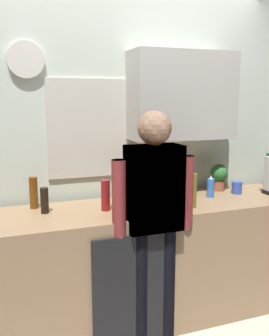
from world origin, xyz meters
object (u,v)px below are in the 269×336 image
object	(u,v)px
bottle_olive_oil	(193,191)
person_guest	(154,210)
bottle_dark_sauce	(45,200)
dish_soap	(211,188)
bottle_clear_soda	(136,197)
bottle_amber_beer	(34,193)
person_at_sink	(154,210)
bottle_red_vinegar	(106,195)
potted_plant	(219,175)
cup_blue_mug	(237,188)

from	to	relation	value
bottle_olive_oil	person_guest	size ratio (longest dim) A/B	0.16
bottle_dark_sauce	dish_soap	world-z (taller)	same
bottle_clear_soda	person_guest	world-z (taller)	person_guest
dish_soap	bottle_amber_beer	bearing A→B (deg)	172.90
bottle_olive_oil	bottle_amber_beer	size ratio (longest dim) A/B	1.09
person_at_sink	bottle_red_vinegar	bearing A→B (deg)	131.93
bottle_clear_soda	potted_plant	xyz separation A→B (m)	(0.92, 0.44, -0.01)
cup_blue_mug	potted_plant	size ratio (longest dim) A/B	0.43
bottle_clear_soda	bottle_olive_oil	world-z (taller)	bottle_clear_soda
bottle_amber_beer	bottle_dark_sauce	bearing A→B (deg)	-68.30
bottle_clear_soda	dish_soap	distance (m)	0.79
bottle_amber_beer	dish_soap	world-z (taller)	bottle_amber_beer
bottle_red_vinegar	bottle_olive_oil	world-z (taller)	bottle_olive_oil
bottle_olive_oil	person_at_sink	world-z (taller)	person_at_sink
bottle_red_vinegar	bottle_clear_soda	xyz separation A→B (m)	(0.15, -0.22, 0.03)
bottle_clear_soda	potted_plant	distance (m)	1.02
person_guest	potted_plant	bearing A→B (deg)	-158.89
bottle_clear_soda	potted_plant	bearing A→B (deg)	25.78
cup_blue_mug	person_guest	xyz separation A→B (m)	(-0.91, -0.37, 0.00)
dish_soap	person_guest	xyz separation A→B (m)	(-0.64, -0.35, -0.02)
cup_blue_mug	potted_plant	world-z (taller)	potted_plant
bottle_dark_sauce	bottle_amber_beer	size ratio (longest dim) A/B	0.78
cup_blue_mug	person_guest	distance (m)	0.98
bottle_olive_oil	dish_soap	size ratio (longest dim) A/B	1.39
bottle_red_vinegar	bottle_olive_oil	size ratio (longest dim) A/B	0.88
person_at_sink	bottle_olive_oil	bearing A→B (deg)	22.49
dish_soap	person_guest	size ratio (longest dim) A/B	0.11
bottle_olive_oil	bottle_amber_beer	distance (m)	1.14
bottle_dark_sauce	bottle_amber_beer	distance (m)	0.16
cup_blue_mug	person_at_sink	distance (m)	0.98
bottle_red_vinegar	person_at_sink	world-z (taller)	person_at_sink
cup_blue_mug	person_guest	bearing A→B (deg)	-157.74
bottle_olive_oil	potted_plant	size ratio (longest dim) A/B	1.09
bottle_red_vinegar	person_at_sink	bearing A→B (deg)	-49.22
bottle_clear_soda	bottle_amber_beer	world-z (taller)	bottle_clear_soda
bottle_dark_sauce	person_at_sink	size ratio (longest dim) A/B	0.11
bottle_clear_soda	bottle_olive_oil	distance (m)	0.47
cup_blue_mug	person_guest	world-z (taller)	person_guest
bottle_red_vinegar	dish_soap	world-z (taller)	bottle_red_vinegar
bottle_red_vinegar	person_at_sink	distance (m)	0.38
bottle_dark_sauce	bottle_clear_soda	size ratio (longest dim) A/B	0.64
potted_plant	person_guest	world-z (taller)	person_guest
bottle_olive_oil	potted_plant	distance (m)	0.59
bottle_dark_sauce	person_guest	distance (m)	0.76
bottle_dark_sauce	potted_plant	world-z (taller)	potted_plant
bottle_red_vinegar	person_guest	bearing A→B (deg)	-49.22
bottle_amber_beer	potted_plant	bearing A→B (deg)	-0.05
bottle_dark_sauce	bottle_clear_soda	world-z (taller)	bottle_clear_soda
bottle_amber_beer	cup_blue_mug	bearing A→B (deg)	-5.04
bottle_dark_sauce	bottle_olive_oil	bearing A→B (deg)	-12.49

